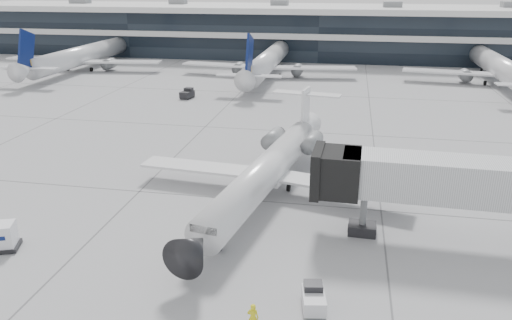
% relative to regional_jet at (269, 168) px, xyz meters
% --- Properties ---
extents(ground, '(220.00, 220.00, 0.00)m').
position_rel_regional_jet_xyz_m(ground, '(-0.84, -1.60, -2.28)').
color(ground, gray).
rests_on(ground, ground).
extents(terminal, '(170.00, 22.00, 10.00)m').
position_rel_regional_jet_xyz_m(terminal, '(-0.84, 80.40, 2.72)').
color(terminal, black).
rests_on(terminal, ground).
extents(bg_jet_left, '(32.00, 40.00, 9.60)m').
position_rel_regional_jet_xyz_m(bg_jet_left, '(-45.84, 53.40, -2.28)').
color(bg_jet_left, silver).
rests_on(bg_jet_left, ground).
extents(bg_jet_center, '(32.00, 40.00, 9.60)m').
position_rel_regional_jet_xyz_m(bg_jet_center, '(-8.84, 53.40, -2.28)').
color(bg_jet_center, silver).
rests_on(bg_jet_center, ground).
extents(bg_jet_right, '(32.00, 40.00, 9.60)m').
position_rel_regional_jet_xyz_m(bg_jet_right, '(31.16, 53.40, -2.28)').
color(bg_jet_right, silver).
rests_on(bg_jet_right, ground).
extents(regional_jet, '(23.09, 28.80, 6.66)m').
position_rel_regional_jet_xyz_m(regional_jet, '(0.00, 0.00, 0.00)').
color(regional_jet, silver).
rests_on(regional_jet, ground).
extents(jet_bridge, '(19.34, 4.45, 6.22)m').
position_rel_regional_jet_xyz_m(jet_bridge, '(14.66, -5.87, 2.25)').
color(jet_bridge, '#A5A7A9').
rests_on(jet_bridge, ground).
extents(ramp_worker, '(0.61, 0.42, 1.64)m').
position_rel_regional_jet_xyz_m(ramp_worker, '(2.05, -17.29, -1.46)').
color(ramp_worker, yellow).
rests_on(ramp_worker, ground).
extents(baggage_tug, '(1.54, 2.22, 1.30)m').
position_rel_regional_jet_xyz_m(baggage_tug, '(4.93, -14.76, -1.69)').
color(baggage_tug, silver).
rests_on(baggage_tug, ground).
extents(cargo_uld, '(2.65, 2.30, 1.82)m').
position_rel_regional_jet_xyz_m(cargo_uld, '(-16.00, -12.34, -1.36)').
color(cargo_uld, black).
rests_on(cargo_uld, ground).
extents(traffic_cone, '(0.47, 0.47, 0.54)m').
position_rel_regional_jet_xyz_m(traffic_cone, '(-6.39, 4.20, -2.02)').
color(traffic_cone, orange).
rests_on(traffic_cone, ground).
extents(far_tug, '(1.84, 2.59, 1.50)m').
position_rel_regional_jet_xyz_m(far_tug, '(-17.81, 32.87, -1.60)').
color(far_tug, black).
rests_on(far_tug, ground).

